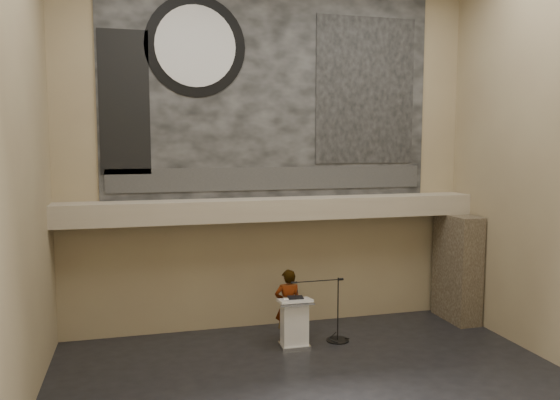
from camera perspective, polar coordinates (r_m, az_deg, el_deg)
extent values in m
plane|color=black|center=(10.43, 4.77, -19.63)|extent=(10.00, 10.00, 0.00)
cube|color=#8A7657|center=(13.24, -0.89, 4.87)|extent=(10.00, 0.02, 8.50)
cube|color=#8A7657|center=(5.81, 18.47, 3.15)|extent=(10.00, 0.02, 8.50)
cube|color=#8A7657|center=(9.04, -26.44, 3.73)|extent=(0.02, 8.00, 8.50)
cube|color=gray|center=(12.95, -0.45, -0.92)|extent=(10.00, 0.80, 0.50)
cylinder|color=#B2893D|center=(12.64, -7.45, -2.42)|extent=(0.04, 0.04, 0.06)
cylinder|color=#B2893D|center=(13.53, 7.43, -1.87)|extent=(0.04, 0.04, 0.06)
cube|color=black|center=(13.27, -0.87, 11.14)|extent=(8.00, 0.05, 5.00)
cube|color=#2A2A2A|center=(13.20, -0.81, 2.26)|extent=(7.76, 0.02, 0.55)
cylinder|color=black|center=(13.04, -8.82, 15.59)|extent=(2.30, 0.02, 2.30)
cylinder|color=silver|center=(13.03, -8.81, 15.61)|extent=(1.84, 0.02, 1.84)
cube|color=black|center=(14.01, 8.93, 11.21)|extent=(2.60, 0.02, 3.60)
cube|color=black|center=(12.82, -15.96, 9.75)|extent=(1.10, 0.02, 3.20)
cube|color=#3E3326|center=(14.68, 18.02, -6.74)|extent=(0.60, 1.40, 2.70)
cube|color=silver|center=(12.50, 1.51, -14.96)|extent=(0.64, 0.49, 0.08)
cube|color=white|center=(12.32, 1.52, -12.70)|extent=(0.56, 0.39, 0.96)
cube|color=white|center=(12.15, 1.55, -10.45)|extent=(0.72, 0.51, 0.13)
cube|color=black|center=(12.18, 1.64, -10.17)|extent=(0.36, 0.30, 0.04)
cube|color=white|center=(12.06, 0.90, -10.42)|extent=(0.25, 0.31, 0.00)
imported|color=silver|center=(12.61, 0.84, -10.95)|extent=(0.65, 0.47, 1.67)
cylinder|color=black|center=(12.95, 6.04, -14.35)|extent=(0.52, 0.52, 0.02)
cylinder|color=black|center=(12.72, 6.07, -11.29)|extent=(0.03, 0.03, 1.47)
cylinder|color=black|center=(12.35, 3.83, -8.44)|extent=(1.16, 0.04, 0.02)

